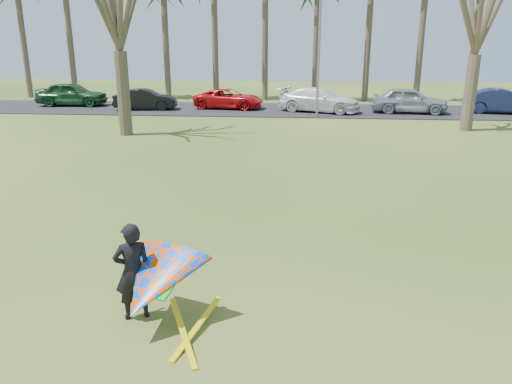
# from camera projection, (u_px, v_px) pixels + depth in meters

# --- Properties ---
(ground) EXTENTS (100.00, 100.00, 0.00)m
(ground) POSITION_uv_depth(u_px,v_px,m) (248.00, 266.00, 10.99)
(ground) COLOR #1A4C10
(ground) RESTS_ON ground
(parking_strip) EXTENTS (46.00, 7.00, 0.06)m
(parking_strip) POSITION_uv_depth(u_px,v_px,m) (287.00, 110.00, 34.76)
(parking_strip) COLOR black
(parking_strip) RESTS_ON ground
(bare_tree_right) EXTENTS (6.27, 6.27, 9.21)m
(bare_tree_right) POSITION_uv_depth(u_px,v_px,m) (481.00, 2.00, 25.28)
(bare_tree_right) COLOR brown
(bare_tree_right) RESTS_ON ground
(streetlight) EXTENTS (2.28, 0.18, 8.00)m
(streetlight) POSITION_uv_depth(u_px,v_px,m) (322.00, 44.00, 30.41)
(streetlight) COLOR gray
(streetlight) RESTS_ON ground
(car_0) EXTENTS (5.11, 2.29, 1.71)m
(car_0) POSITION_uv_depth(u_px,v_px,m) (72.00, 94.00, 36.50)
(car_0) COLOR #1B4323
(car_0) RESTS_ON parking_strip
(car_1) EXTENTS (4.43, 1.99, 1.41)m
(car_1) POSITION_uv_depth(u_px,v_px,m) (145.00, 99.00, 34.56)
(car_1) COLOR black
(car_1) RESTS_ON parking_strip
(car_2) EXTENTS (5.10, 2.82, 1.35)m
(car_2) POSITION_uv_depth(u_px,v_px,m) (229.00, 99.00, 35.10)
(car_2) COLOR red
(car_2) RESTS_ON parking_strip
(car_3) EXTENTS (5.93, 3.89, 1.60)m
(car_3) POSITION_uv_depth(u_px,v_px,m) (319.00, 100.00, 33.51)
(car_3) COLOR white
(car_3) RESTS_ON parking_strip
(car_4) EXTENTS (5.12, 2.52, 1.68)m
(car_4) POSITION_uv_depth(u_px,v_px,m) (409.00, 100.00, 32.93)
(car_4) COLOR #8E929A
(car_4) RESTS_ON parking_strip
(car_5) EXTENTS (5.06, 2.53, 1.59)m
(car_5) POSITION_uv_depth(u_px,v_px,m) (503.00, 101.00, 32.81)
(car_5) COLOR #161D44
(car_5) RESTS_ON parking_strip
(kite_flyer) EXTENTS (2.13, 2.39, 2.02)m
(kite_flyer) POSITION_uv_depth(u_px,v_px,m) (151.00, 280.00, 8.50)
(kite_flyer) COLOR black
(kite_flyer) RESTS_ON ground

